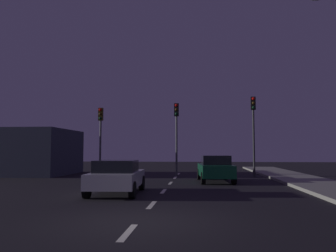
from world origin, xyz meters
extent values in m
plane|color=black|center=(0.00, 7.00, 0.00)|extent=(80.00, 80.00, 0.00)
cube|color=silver|center=(0.00, -1.20, 0.00)|extent=(0.16, 1.60, 0.01)
cube|color=silver|center=(0.00, 2.60, 0.00)|extent=(0.16, 1.60, 0.01)
cube|color=silver|center=(0.00, 6.40, 0.00)|extent=(0.16, 1.60, 0.01)
cube|color=silver|center=(0.00, 10.20, 0.00)|extent=(0.16, 1.60, 0.01)
cube|color=silver|center=(0.00, 14.00, 0.00)|extent=(0.16, 1.60, 0.01)
cube|color=silver|center=(0.00, 17.80, 0.00)|extent=(0.16, 1.60, 0.01)
cylinder|color=#4C4C51|center=(-5.39, 15.24, 2.40)|extent=(0.14, 0.14, 4.81)
cube|color=#382D0C|center=(-5.39, 15.24, 4.36)|extent=(0.32, 0.24, 0.90)
sphere|color=red|center=(-5.39, 15.08, 4.66)|extent=(0.20, 0.20, 0.20)
sphere|color=#3F2D0C|center=(-5.39, 15.08, 4.36)|extent=(0.20, 0.20, 0.20)
sphere|color=#0C3319|center=(-5.39, 15.08, 4.06)|extent=(0.20, 0.20, 0.20)
cylinder|color=#4C4C51|center=(0.02, 15.24, 2.53)|extent=(0.14, 0.14, 5.07)
cube|color=black|center=(0.02, 15.24, 4.62)|extent=(0.32, 0.24, 0.90)
sphere|color=red|center=(0.02, 15.08, 4.92)|extent=(0.20, 0.20, 0.20)
sphere|color=#3F2D0C|center=(0.02, 15.08, 4.62)|extent=(0.20, 0.20, 0.20)
sphere|color=#0C3319|center=(0.02, 15.08, 4.32)|extent=(0.20, 0.20, 0.20)
cylinder|color=#2D2D30|center=(5.29, 15.24, 2.73)|extent=(0.14, 0.14, 5.46)
cube|color=black|center=(5.29, 15.24, 5.01)|extent=(0.32, 0.24, 0.90)
sphere|color=red|center=(5.29, 15.08, 5.31)|extent=(0.20, 0.20, 0.20)
sphere|color=#3F2D0C|center=(5.29, 15.08, 5.01)|extent=(0.20, 0.20, 0.20)
sphere|color=#0C3319|center=(5.29, 15.08, 4.71)|extent=(0.20, 0.20, 0.20)
cube|color=#0F4C2D|center=(2.47, 11.18, 0.65)|extent=(1.98, 4.28, 0.66)
cube|color=black|center=(2.48, 10.97, 1.24)|extent=(1.63, 1.97, 0.51)
cylinder|color=black|center=(1.57, 12.66, 0.32)|extent=(0.26, 0.65, 0.64)
cylinder|color=black|center=(3.16, 12.76, 0.32)|extent=(0.26, 0.65, 0.64)
cylinder|color=black|center=(1.77, 9.59, 0.32)|extent=(0.26, 0.65, 0.64)
cylinder|color=black|center=(3.36, 9.69, 0.32)|extent=(0.26, 0.65, 0.64)
cube|color=silver|center=(-1.81, 5.35, 0.61)|extent=(1.99, 4.06, 0.58)
cube|color=black|center=(-1.80, 5.15, 1.14)|extent=(1.67, 1.86, 0.48)
cylinder|color=black|center=(-2.72, 6.75, 0.32)|extent=(0.25, 0.65, 0.64)
cylinder|color=black|center=(-1.03, 6.83, 0.32)|extent=(0.25, 0.65, 0.64)
cylinder|color=black|center=(-2.59, 3.87, 0.32)|extent=(0.25, 0.65, 0.64)
cylinder|color=black|center=(-0.90, 3.95, 0.32)|extent=(0.25, 0.65, 0.64)
cube|color=#333847|center=(-10.73, 16.13, 1.66)|extent=(5.47, 6.38, 3.33)
camera|label=1|loc=(1.52, -8.65, 1.76)|focal=36.85mm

